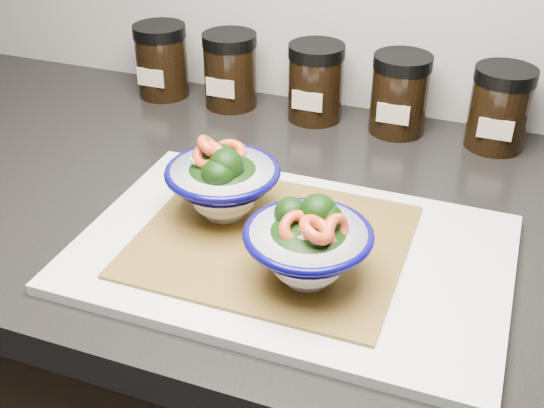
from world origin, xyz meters
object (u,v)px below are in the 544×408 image
at_px(bowl_left, 223,182).
at_px(spice_jar_b, 230,70).
at_px(cutting_board, 292,253).
at_px(spice_jar_d, 400,94).
at_px(spice_jar_c, 316,82).
at_px(bowl_right, 308,245).
at_px(spice_jar_a, 162,60).
at_px(spice_jar_e, 500,108).

xyz_separation_m(bowl_left, spice_jar_b, (-0.13, 0.31, 0.00)).
bearing_deg(cutting_board, spice_jar_d, 83.14).
bearing_deg(spice_jar_c, cutting_board, -76.45).
height_order(bowl_left, spice_jar_b, bowl_left).
bearing_deg(spice_jar_d, bowl_left, -113.33).
bearing_deg(spice_jar_d, spice_jar_b, 180.00).
bearing_deg(spice_jar_c, bowl_right, -73.55).
relative_size(spice_jar_a, spice_jar_d, 1.00).
relative_size(bowl_right, spice_jar_d, 1.11).
relative_size(bowl_left, spice_jar_d, 1.13).
distance_m(cutting_board, bowl_right, 0.08).
height_order(bowl_right, spice_jar_c, spice_jar_c).
relative_size(cutting_board, spice_jar_e, 3.98).
height_order(cutting_board, spice_jar_c, spice_jar_c).
bearing_deg(cutting_board, spice_jar_e, 62.67).
relative_size(spice_jar_c, spice_jar_e, 1.00).
bearing_deg(spice_jar_d, spice_jar_a, 180.00).
height_order(spice_jar_b, spice_jar_e, same).
relative_size(spice_jar_c, spice_jar_d, 1.00).
bearing_deg(spice_jar_c, spice_jar_b, 180.00).
bearing_deg(spice_jar_b, spice_jar_a, 180.00).
xyz_separation_m(cutting_board, spice_jar_d, (0.04, 0.34, 0.05)).
distance_m(bowl_right, spice_jar_c, 0.41).
bearing_deg(spice_jar_b, spice_jar_d, 0.00).
bearing_deg(spice_jar_d, cutting_board, -96.86).
bearing_deg(spice_jar_e, cutting_board, -117.33).
distance_m(bowl_right, spice_jar_a, 0.53).
bearing_deg(bowl_right, spice_jar_a, 133.39).
bearing_deg(spice_jar_b, bowl_right, -57.23).
relative_size(spice_jar_a, spice_jar_b, 1.00).
relative_size(cutting_board, bowl_right, 3.58).
bearing_deg(spice_jar_e, spice_jar_b, 180.00).
bearing_deg(spice_jar_c, spice_jar_a, 180.00).
distance_m(spice_jar_b, spice_jar_d, 0.26).
bearing_deg(spice_jar_e, spice_jar_a, 180.00).
bearing_deg(bowl_left, spice_jar_c, 88.14).
distance_m(cutting_board, spice_jar_b, 0.41).
height_order(bowl_left, spice_jar_c, bowl_left).
distance_m(bowl_right, spice_jar_d, 0.39).
height_order(bowl_left, bowl_right, bowl_left).
distance_m(spice_jar_b, spice_jar_c, 0.14).
relative_size(spice_jar_a, spice_jar_c, 1.00).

